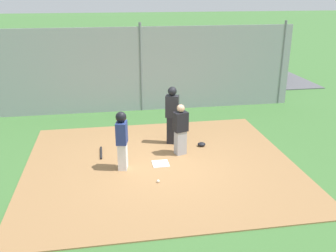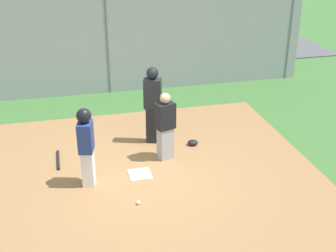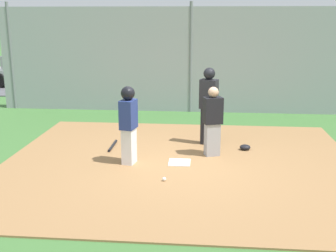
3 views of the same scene
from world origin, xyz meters
name	(u,v)px [view 1 (image 1 of 3)]	position (x,y,z in m)	size (l,w,h in m)	color
ground_plane	(161,165)	(0.00, 0.00, 0.00)	(140.00, 140.00, 0.00)	#3D6B33
dirt_infield	(161,164)	(0.00, 0.00, 0.01)	(7.20, 6.40, 0.03)	olive
home_plate	(161,164)	(0.00, 0.00, 0.04)	(0.44, 0.44, 0.02)	white
catcher	(181,129)	(-0.66, -0.57, 0.79)	(0.44, 0.37, 1.48)	#9E9EA3
umpire	(172,114)	(-0.57, -1.40, 0.97)	(0.45, 0.37, 1.78)	black
runner	(122,137)	(1.01, 0.11, 0.92)	(0.33, 0.43, 1.58)	silver
baseball_bat	(101,153)	(1.59, -0.95, 0.06)	(0.06, 0.06, 0.80)	black
catcher_mask	(202,144)	(-1.40, -1.01, 0.09)	(0.24, 0.20, 0.12)	black
baseball	(158,181)	(0.21, 1.01, 0.07)	(0.07, 0.07, 0.07)	white
backstop_fence	(141,70)	(0.00, -4.98, 1.60)	(12.00, 0.10, 3.35)	#93999E
parking_lot	(133,83)	(0.00, -9.48, 0.02)	(18.00, 5.20, 0.04)	#515156
parked_car_dark	(238,67)	(-5.58, -9.71, 0.61)	(4.39, 2.31, 1.28)	black
parked_car_white	(138,68)	(-0.36, -10.17, 0.61)	(4.34, 2.19, 1.28)	silver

